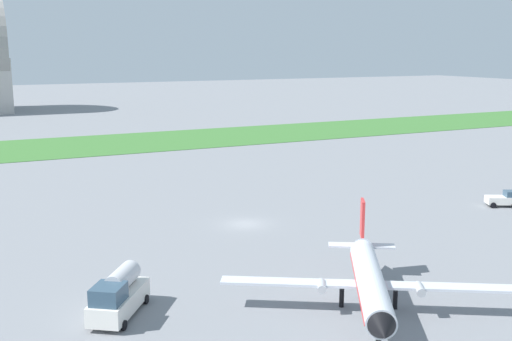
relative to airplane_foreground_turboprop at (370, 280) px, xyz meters
name	(u,v)px	position (x,y,z in m)	size (l,w,h in m)	color
ground_plane	(245,224)	(1.68, 24.92, -2.39)	(600.00, 600.00, 0.00)	gray
grass_taxiway_strip	(109,144)	(1.68, 90.25, -2.35)	(360.00, 28.00, 0.08)	#3D7533
airplane_foreground_turboprop	(370,280)	(0.00, 0.00, 0.00)	(19.39, 16.92, 6.53)	silver
fuel_truck_near_gate	(118,295)	(-16.63, 7.24, -0.81)	(5.71, 6.69, 3.29)	white
pushback_tug_midfield	(503,199)	(33.22, 18.17, -1.48)	(4.02, 3.30, 1.95)	white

